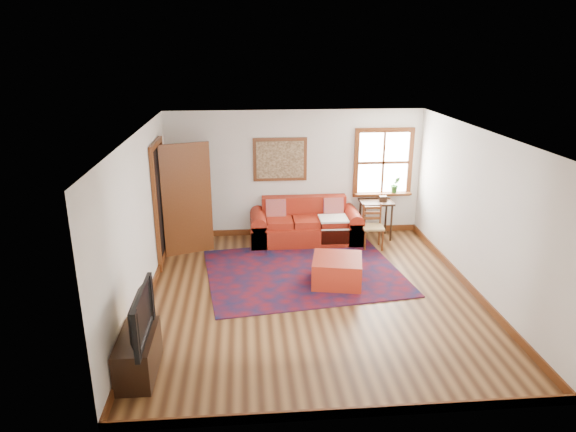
{
  "coord_description": "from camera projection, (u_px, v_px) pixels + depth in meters",
  "views": [
    {
      "loc": [
        -0.98,
        -7.04,
        3.67
      ],
      "look_at": [
        -0.33,
        0.6,
        1.1
      ],
      "focal_mm": 32.0,
      "sensor_mm": 36.0,
      "label": 1
    }
  ],
  "objects": [
    {
      "name": "candle_hurricane",
      "position": [
        145.0,
        314.0,
        6.18
      ],
      "size": [
        0.12,
        0.12,
        0.18
      ],
      "color": "silver",
      "rests_on": "media_cabinet"
    },
    {
      "name": "red_ottoman",
      "position": [
        337.0,
        271.0,
        8.23
      ],
      "size": [
        0.91,
        0.91,
        0.44
      ],
      "primitive_type": "cube",
      "rotation": [
        0.0,
        0.0,
        -0.2
      ],
      "color": "maroon",
      "rests_on": "ground"
    },
    {
      "name": "doorway",
      "position": [
        177.0,
        199.0,
        9.06
      ],
      "size": [
        0.89,
        1.08,
        2.14
      ],
      "color": "black",
      "rests_on": "ground"
    },
    {
      "name": "television",
      "position": [
        134.0,
        316.0,
        5.73
      ],
      "size": [
        0.13,
        1.02,
        0.59
      ],
      "primitive_type": "imported",
      "rotation": [
        0.0,
        0.0,
        1.57
      ],
      "color": "black",
      "rests_on": "media_cabinet"
    },
    {
      "name": "persian_rug",
      "position": [
        304.0,
        272.0,
        8.68
      ],
      "size": [
        3.49,
        2.94,
        0.02
      ],
      "primitive_type": "cube",
      "rotation": [
        0.0,
        0.0,
        0.13
      ],
      "color": "#570C15",
      "rests_on": "ground"
    },
    {
      "name": "ladder_back_chair",
      "position": [
        373.0,
        225.0,
        9.66
      ],
      "size": [
        0.41,
        0.39,
        0.83
      ],
      "color": "tan",
      "rests_on": "ground"
    },
    {
      "name": "window",
      "position": [
        385.0,
        169.0,
        10.18
      ],
      "size": [
        1.18,
        0.2,
        1.38
      ],
      "color": "white",
      "rests_on": "ground"
    },
    {
      "name": "red_leather_sofa",
      "position": [
        305.0,
        227.0,
        10.03
      ],
      "size": [
        2.13,
        0.88,
        0.84
      ],
      "color": "maroon",
      "rests_on": "ground"
    },
    {
      "name": "ground",
      "position": [
        312.0,
        295.0,
        7.9
      ],
      "size": [
        5.5,
        5.5,
        0.0
      ],
      "primitive_type": "plane",
      "color": "#3F2311",
      "rests_on": "ground"
    },
    {
      "name": "side_table",
      "position": [
        376.0,
        207.0,
        10.07
      ],
      "size": [
        0.63,
        0.48,
        0.76
      ],
      "color": "black",
      "rests_on": "ground"
    },
    {
      "name": "room_envelope",
      "position": [
        314.0,
        192.0,
        7.39
      ],
      "size": [
        5.04,
        5.54,
        2.52
      ],
      "color": "silver",
      "rests_on": "ground"
    },
    {
      "name": "framed_artwork",
      "position": [
        280.0,
        160.0,
        9.95
      ],
      "size": [
        1.05,
        0.07,
        0.85
      ],
      "color": "#623015",
      "rests_on": "ground"
    },
    {
      "name": "media_cabinet",
      "position": [
        138.0,
        355.0,
        5.96
      ],
      "size": [
        0.41,
        0.91,
        0.5
      ],
      "primitive_type": "cube",
      "color": "black",
      "rests_on": "ground"
    }
  ]
}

